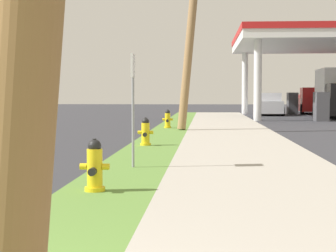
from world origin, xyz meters
name	(u,v)px	position (x,y,z in m)	size (l,w,h in m)	color
fire_hydrant_nearest	(95,168)	(0.54, 5.27, 0.45)	(0.42, 0.38, 0.74)	yellow
fire_hydrant_second	(146,133)	(0.49, 12.46, 0.45)	(0.42, 0.38, 0.74)	yellow
fire_hydrant_third	(168,120)	(0.56, 20.27, 0.45)	(0.42, 0.37, 0.74)	yellow
street_sign_post	(133,86)	(0.74, 7.92, 1.63)	(0.05, 0.36, 2.12)	gray
car_silver_by_near_pump	(269,105)	(6.56, 37.86, 0.72)	(2.23, 4.62, 1.57)	#BCBCC1
truck_red_on_apron	(312,102)	(10.19, 41.28, 0.91)	(2.45, 5.52, 1.97)	red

